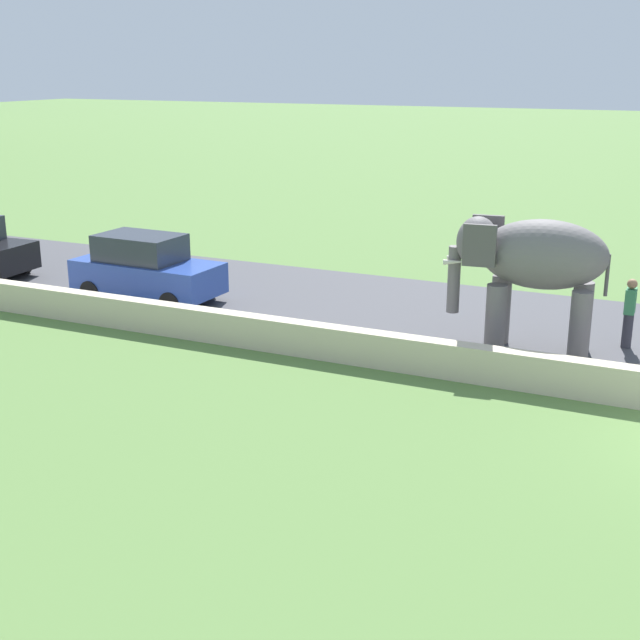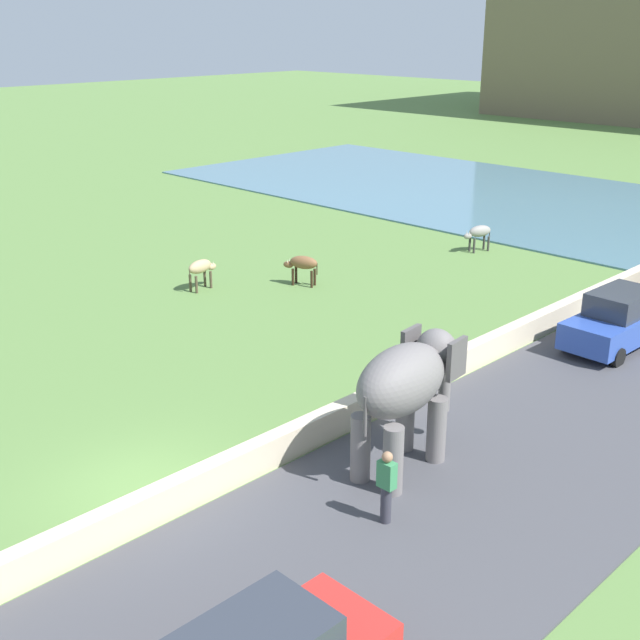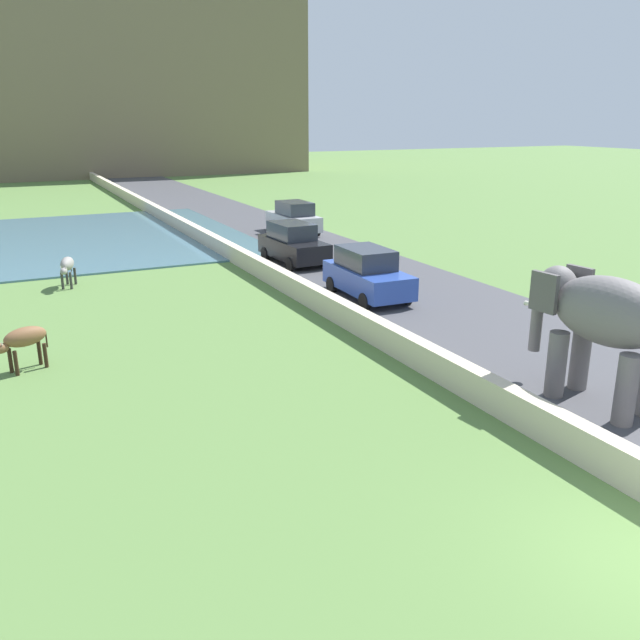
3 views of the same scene
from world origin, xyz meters
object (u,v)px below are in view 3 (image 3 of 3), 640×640
car_blue (367,274)px  cow_brown (23,340)px  cow_grey (67,266)px  car_black (293,244)px  elephant (600,318)px  car_silver (294,218)px

car_blue → cow_brown: size_ratio=2.88×
car_blue → cow_grey: size_ratio=2.85×
car_black → cow_brown: (-11.36, -8.85, -0.06)m
elephant → car_silver: bearing=82.4°
car_silver → cow_brown: bearing=-132.3°
car_black → cow_grey: 9.41m
cow_grey → cow_brown: size_ratio=1.01×
cow_brown → elephant: bearing=-34.6°
car_silver → cow_brown: size_ratio=2.85×
car_blue → elephant: bearing=-90.1°
elephant → car_blue: 10.22m
cow_grey → cow_brown: bearing=-102.6°
elephant → car_black: bearing=89.9°
elephant → car_silver: (3.17, 23.75, -1.14)m
cow_brown → cow_grey: bearing=77.4°
car_black → cow_brown: bearing=-142.1°
elephant → cow_brown: elephant is taller
car_silver → cow_brown: 21.55m
elephant → cow_grey: bearing=119.6°
car_blue → car_silver: bearing=77.0°
elephant → car_black: elephant is taller
cow_grey → cow_brown: 8.96m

